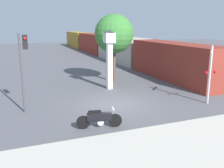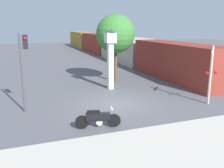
% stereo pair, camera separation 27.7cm
% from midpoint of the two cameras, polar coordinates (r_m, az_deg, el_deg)
% --- Properties ---
extents(ground_plane, '(120.00, 120.00, 0.00)m').
position_cam_midpoint_polar(ground_plane, '(16.15, 0.19, -4.77)').
color(ground_plane, '#56565B').
extents(sidewalk_strip, '(36.00, 6.00, 0.10)m').
position_cam_midpoint_polar(sidewalk_strip, '(10.38, 15.45, -15.83)').
color(sidewalk_strip, '#BCB7A8').
rests_on(sidewalk_strip, ground_plane).
extents(motorcycle, '(2.25, 0.68, 1.01)m').
position_cam_midpoint_polar(motorcycle, '(12.54, -3.59, -7.91)').
color(motorcycle, black).
rests_on(motorcycle, ground_plane).
extents(clock_tower, '(0.92, 0.92, 4.64)m').
position_cam_midpoint_polar(clock_tower, '(19.63, -1.01, 7.57)').
color(clock_tower, white).
rests_on(clock_tower, ground_plane).
extents(freight_train, '(2.80, 49.56, 3.40)m').
position_cam_midpoint_polar(freight_train, '(40.94, -1.60, 8.72)').
color(freight_train, maroon).
rests_on(freight_train, ground_plane).
extents(traffic_light, '(0.50, 0.35, 4.60)m').
position_cam_midpoint_polar(traffic_light, '(15.01, -20.12, 5.35)').
color(traffic_light, '#47474C').
rests_on(traffic_light, ground_plane).
extents(railroad_crossing_signal, '(0.90, 0.82, 3.77)m').
position_cam_midpoint_polar(railroad_crossing_signal, '(17.10, 21.07, 2.47)').
color(railroad_crossing_signal, '#B7B7BC').
rests_on(railroad_crossing_signal, ground_plane).
extents(street_tree, '(3.39, 3.39, 5.96)m').
position_cam_midpoint_polar(street_tree, '(22.08, 0.12, 11.37)').
color(street_tree, brown).
rests_on(street_tree, ground_plane).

